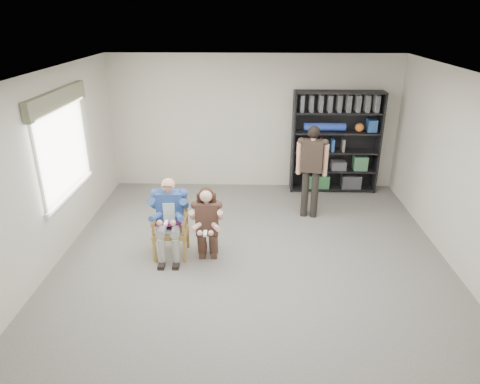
# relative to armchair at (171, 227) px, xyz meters

# --- Properties ---
(room_shell) EXTENTS (6.00, 7.00, 2.80)m
(room_shell) POSITION_rel_armchair_xyz_m (1.27, -0.51, 0.91)
(room_shell) COLOR silver
(room_shell) RESTS_ON ground
(floor) EXTENTS (6.00, 7.00, 0.01)m
(floor) POSITION_rel_armchair_xyz_m (1.27, -0.51, -0.49)
(floor) COLOR #5E5D57
(floor) RESTS_ON ground
(window_left) EXTENTS (0.16, 2.00, 1.75)m
(window_left) POSITION_rel_armchair_xyz_m (-1.68, 0.49, 1.14)
(window_left) COLOR silver
(window_left) RESTS_ON room_shell
(armchair) EXTENTS (0.59, 0.57, 0.99)m
(armchair) POSITION_rel_armchair_xyz_m (0.00, 0.00, 0.00)
(armchair) COLOR #A67F39
(armchair) RESTS_ON floor
(seated_man) EXTENTS (0.58, 0.79, 1.28)m
(seated_man) POSITION_rel_armchair_xyz_m (0.00, 0.00, 0.15)
(seated_man) COLOR navy
(seated_man) RESTS_ON floor
(kneeling_woman) EXTENTS (0.52, 0.80, 1.18)m
(kneeling_woman) POSITION_rel_armchair_xyz_m (0.58, -0.12, 0.09)
(kneeling_woman) COLOR #3C271B
(kneeling_woman) RESTS_ON floor
(bookshelf) EXTENTS (1.80, 0.38, 2.10)m
(bookshelf) POSITION_rel_armchair_xyz_m (2.97, 2.77, 0.56)
(bookshelf) COLOR black
(bookshelf) RESTS_ON floor
(standing_man) EXTENTS (0.58, 0.40, 1.73)m
(standing_man) POSITION_rel_armchair_xyz_m (2.32, 1.45, 0.37)
(standing_man) COLOR #2C231C
(standing_man) RESTS_ON floor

